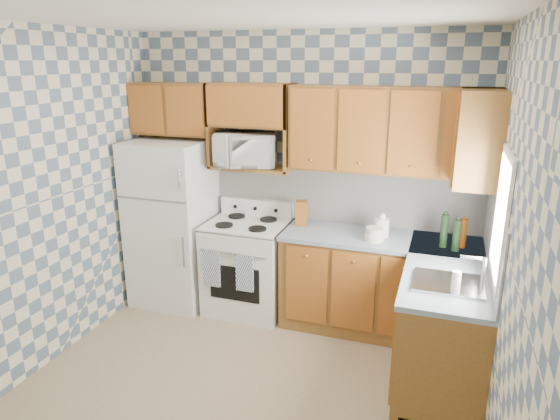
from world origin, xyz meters
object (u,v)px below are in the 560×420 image
object	(u,v)px
refrigerator	(173,223)
electric_kettle	(382,227)
microwave	(245,149)
stove_body	(248,268)

from	to	relation	value
refrigerator	electric_kettle	world-z (taller)	refrigerator
electric_kettle	microwave	bearing A→B (deg)	175.43
refrigerator	stove_body	bearing A→B (deg)	1.78
stove_body	electric_kettle	distance (m)	1.40
microwave	stove_body	bearing A→B (deg)	-85.49
stove_body	microwave	xyz separation A→B (m)	(-0.06, 0.14, 1.16)
stove_body	electric_kettle	bearing A→B (deg)	1.45
microwave	electric_kettle	world-z (taller)	microwave
stove_body	electric_kettle	world-z (taller)	electric_kettle
refrigerator	electric_kettle	bearing A→B (deg)	1.58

